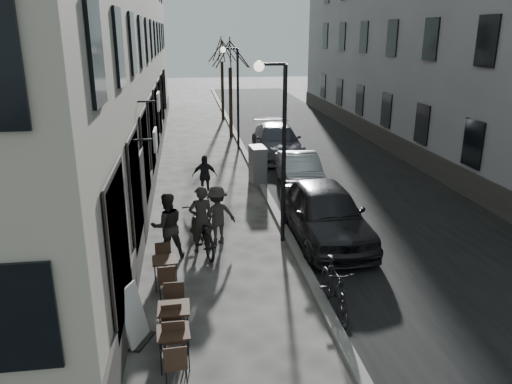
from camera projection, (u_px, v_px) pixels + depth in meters
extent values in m
plane|color=#3C3937|center=(346.00, 373.00, 8.90)|extent=(120.00, 120.00, 0.00)
cube|color=black|center=(321.00, 155.00, 24.49)|extent=(7.30, 60.00, 0.00)
cube|color=slate|center=(247.00, 157.00, 23.98)|extent=(0.25, 60.00, 0.12)
cylinder|color=black|center=(284.00, 157.00, 13.79)|extent=(0.12, 0.12, 5.00)
cylinder|color=black|center=(272.00, 64.00, 12.97)|extent=(0.70, 0.08, 0.08)
sphere|color=#FFF2CC|center=(259.00, 66.00, 12.94)|extent=(0.28, 0.28, 0.28)
cylinder|color=black|center=(238.00, 100.00, 25.09)|extent=(0.12, 0.12, 5.00)
cylinder|color=black|center=(230.00, 49.00, 24.27)|extent=(0.70, 0.08, 0.08)
sphere|color=#FFF2CC|center=(223.00, 50.00, 24.24)|extent=(0.28, 0.28, 0.28)
cylinder|color=black|center=(231.00, 103.00, 28.07)|extent=(0.20, 0.20, 3.90)
cylinder|color=black|center=(223.00, 91.00, 33.73)|extent=(0.20, 0.20, 3.90)
cube|color=black|center=(173.00, 332.00, 8.91)|extent=(0.62, 0.62, 0.04)
cylinder|color=black|center=(161.00, 359.00, 8.74)|extent=(0.02, 0.02, 0.68)
cylinder|color=black|center=(189.00, 356.00, 8.84)|extent=(0.02, 0.02, 0.68)
cylinder|color=black|center=(160.00, 343.00, 9.20)|extent=(0.02, 0.02, 0.68)
cylinder|color=black|center=(187.00, 340.00, 9.29)|extent=(0.02, 0.02, 0.68)
cube|color=black|center=(174.00, 308.00, 9.61)|extent=(0.62, 0.62, 0.04)
cylinder|color=black|center=(161.00, 334.00, 9.45)|extent=(0.02, 0.02, 0.71)
cylinder|color=black|center=(188.00, 331.00, 9.52)|extent=(0.02, 0.02, 0.71)
cylinder|color=black|center=(162.00, 319.00, 9.93)|extent=(0.02, 0.02, 0.71)
cylinder|color=black|center=(188.00, 317.00, 10.00)|extent=(0.02, 0.02, 0.71)
cube|color=black|center=(165.00, 260.00, 11.73)|extent=(0.63, 0.63, 0.04)
cylinder|color=black|center=(156.00, 279.00, 11.56)|extent=(0.02, 0.02, 0.67)
cylinder|color=black|center=(177.00, 277.00, 11.67)|extent=(0.02, 0.02, 0.67)
cylinder|color=black|center=(155.00, 270.00, 12.01)|extent=(0.02, 0.02, 0.67)
cylinder|color=black|center=(175.00, 268.00, 12.12)|extent=(0.02, 0.02, 0.67)
cube|color=black|center=(140.00, 341.00, 9.80)|extent=(0.58, 0.76, 0.04)
cube|color=white|center=(133.00, 315.00, 9.61)|extent=(0.53, 0.74, 1.14)
cube|color=slate|center=(258.00, 165.00, 19.75)|extent=(0.62, 1.04, 1.51)
imported|color=black|center=(202.00, 231.00, 13.69)|extent=(1.25, 2.31, 1.15)
imported|color=#272522|center=(201.00, 219.00, 13.58)|extent=(0.77, 0.60, 1.88)
imported|color=#282522|center=(167.00, 226.00, 13.22)|extent=(1.01, 0.87, 1.81)
imported|color=#2D2927|center=(217.00, 215.00, 14.12)|extent=(1.24, 0.93, 1.71)
imported|color=black|center=(204.00, 176.00, 18.23)|extent=(0.91, 0.39, 1.55)
imported|color=black|center=(325.00, 212.00, 14.40)|extent=(2.06, 4.93, 1.67)
imported|color=#9B9FA3|center=(300.00, 172.00, 19.18)|extent=(1.60, 4.11, 1.33)
imported|color=#3E404A|center=(277.00, 141.00, 24.02)|extent=(2.38, 5.36, 1.53)
imported|color=black|center=(334.00, 288.00, 10.65)|extent=(0.57, 1.97, 1.18)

